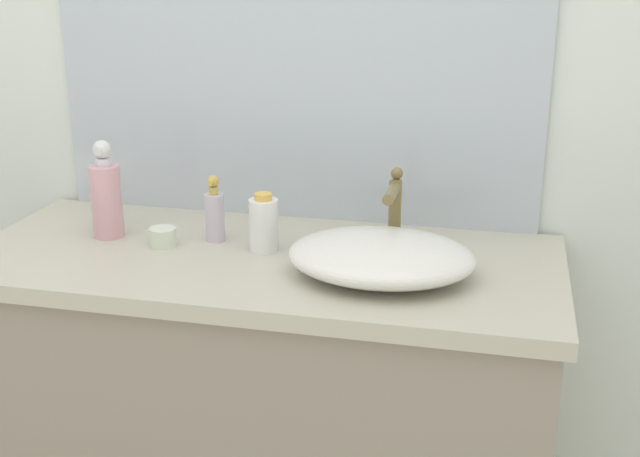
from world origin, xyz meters
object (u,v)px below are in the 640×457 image
at_px(lotion_bottle, 106,196).
at_px(perfume_bottle, 264,224).
at_px(sink_basin, 381,256).
at_px(soap_dispenser, 215,214).
at_px(candle_jar, 163,237).

xyz_separation_m(lotion_bottle, perfume_bottle, (0.39, -0.01, -0.04)).
distance_m(sink_basin, soap_dispenser, 0.43).
distance_m(lotion_bottle, candle_jar, 0.17).
bearing_deg(perfume_bottle, sink_basin, -17.59).
height_order(soap_dispenser, candle_jar, soap_dispenser).
bearing_deg(sink_basin, candle_jar, 172.86).
relative_size(perfume_bottle, candle_jar, 2.17).
distance_m(soap_dispenser, candle_jar, 0.13).
xyz_separation_m(lotion_bottle, candle_jar, (0.15, -0.03, -0.08)).
distance_m(perfume_bottle, candle_jar, 0.24).
height_order(perfume_bottle, candle_jar, perfume_bottle).
xyz_separation_m(soap_dispenser, perfume_bottle, (0.13, -0.04, -0.00)).
xyz_separation_m(soap_dispenser, lotion_bottle, (-0.26, -0.03, 0.03)).
relative_size(soap_dispenser, lotion_bottle, 0.68).
relative_size(sink_basin, perfume_bottle, 2.94).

